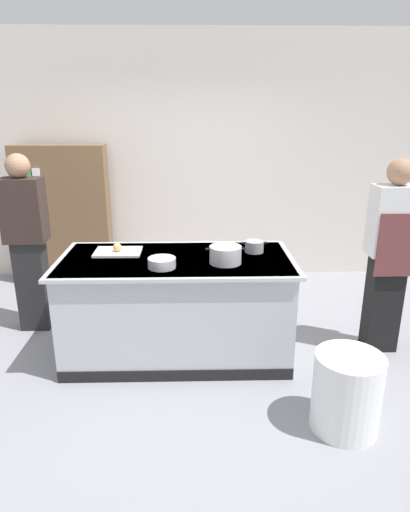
# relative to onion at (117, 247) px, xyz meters

# --- Properties ---
(ground_plane) EXTENTS (10.00, 10.00, 0.00)m
(ground_plane) POSITION_rel_onion_xyz_m (0.51, -0.13, -0.96)
(ground_plane) COLOR gray
(back_wall) EXTENTS (6.40, 0.12, 3.00)m
(back_wall) POSITION_rel_onion_xyz_m (0.51, 1.97, 0.54)
(back_wall) COLOR silver
(back_wall) RESTS_ON ground_plane
(counter_island) EXTENTS (1.98, 0.98, 0.90)m
(counter_island) POSITION_rel_onion_xyz_m (0.51, -0.13, -0.49)
(counter_island) COLOR #B7BABF
(counter_island) RESTS_ON ground_plane
(cutting_board) EXTENTS (0.40, 0.28, 0.02)m
(cutting_board) POSITION_rel_onion_xyz_m (0.00, 0.02, -0.05)
(cutting_board) COLOR silver
(cutting_board) RESTS_ON counter_island
(onion) EXTENTS (0.08, 0.08, 0.08)m
(onion) POSITION_rel_onion_xyz_m (0.00, 0.00, 0.00)
(onion) COLOR tan
(onion) RESTS_ON cutting_board
(stock_pot) EXTENTS (0.33, 0.26, 0.14)m
(stock_pot) POSITION_rel_onion_xyz_m (0.92, -0.27, 0.01)
(stock_pot) COLOR #B7BABF
(stock_pot) RESTS_ON counter_island
(sauce_pan) EXTENTS (0.23, 0.16, 0.10)m
(sauce_pan) POSITION_rel_onion_xyz_m (1.19, 0.02, -0.01)
(sauce_pan) COLOR #99999E
(sauce_pan) RESTS_ON counter_island
(mixing_bowl) EXTENTS (0.22, 0.22, 0.08)m
(mixing_bowl) POSITION_rel_onion_xyz_m (0.41, -0.37, -0.02)
(mixing_bowl) COLOR #B7BABF
(mixing_bowl) RESTS_ON counter_island
(trash_bin) EXTENTS (0.46, 0.46, 0.55)m
(trash_bin) POSITION_rel_onion_xyz_m (1.69, -1.15, -0.68)
(trash_bin) COLOR white
(trash_bin) RESTS_ON ground_plane
(person_chef) EXTENTS (0.38, 0.25, 1.72)m
(person_chef) POSITION_rel_onion_xyz_m (2.35, -0.09, -0.04)
(person_chef) COLOR black
(person_chef) RESTS_ON ground_plane
(person_guest) EXTENTS (0.38, 0.24, 1.72)m
(person_guest) POSITION_rel_onion_xyz_m (-0.92, 0.40, -0.05)
(person_guest) COLOR black
(person_guest) RESTS_ON ground_plane
(bookshelf) EXTENTS (1.10, 0.31, 1.70)m
(bookshelf) POSITION_rel_onion_xyz_m (-0.93, 1.67, -0.11)
(bookshelf) COLOR brown
(bookshelf) RESTS_ON ground_plane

